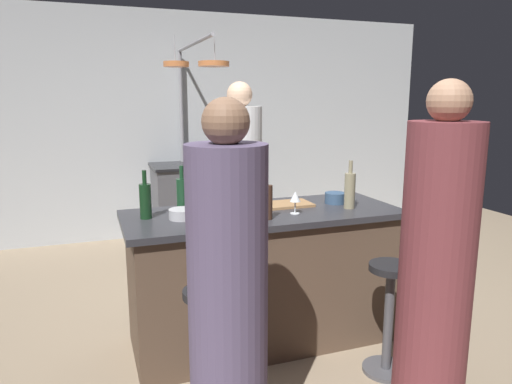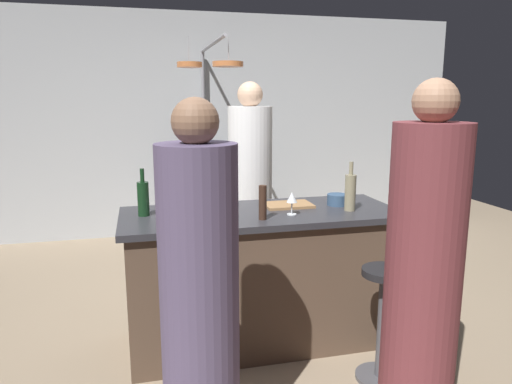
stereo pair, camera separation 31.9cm
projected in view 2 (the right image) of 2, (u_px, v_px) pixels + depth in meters
ground_plane at (261, 339)px, 3.25m from camera, size 9.00×9.00×0.00m
back_wall at (202, 125)px, 5.71m from camera, size 6.40×0.16×2.60m
kitchen_island at (261, 276)px, 3.16m from camera, size 1.80×0.72×0.90m
stove_range at (208, 201)px, 5.49m from camera, size 0.80×0.64×0.89m
chef at (250, 194)px, 4.06m from camera, size 0.37×0.37×1.76m
bar_stool_left at (193, 342)px, 2.46m from camera, size 0.28×0.28×0.68m
guest_left at (200, 301)px, 2.05m from camera, size 0.34×0.34×1.63m
bar_stool_right at (382, 319)px, 2.71m from camera, size 0.28×0.28×0.68m
guest_right at (423, 274)px, 2.27m from camera, size 0.36×0.36×1.71m
overhead_pot_rack at (210, 95)px, 4.76m from camera, size 0.60×1.52×2.17m
potted_plant at (407, 232)px, 4.77m from camera, size 0.36×0.36×0.52m
cutting_board at (288, 205)px, 3.22m from camera, size 0.32×0.22×0.02m
pepper_mill at (263, 203)px, 2.85m from camera, size 0.05×0.05×0.21m
wine_bottle_white at (350, 192)px, 3.07m from camera, size 0.07×0.07×0.32m
wine_bottle_red at (143, 198)px, 2.94m from camera, size 0.07×0.07×0.30m
wine_bottle_green at (181, 193)px, 3.08m from camera, size 0.07×0.07×0.30m
wine_glass_near_left_guest at (230, 191)px, 3.20m from camera, size 0.07×0.07×0.15m
wine_glass_near_right_guest at (292, 198)px, 2.96m from camera, size 0.07×0.07×0.15m
mixing_bowl_blue at (338, 200)px, 3.25m from camera, size 0.14×0.14×0.08m
mixing_bowl_steel at (179, 212)px, 2.93m from camera, size 0.17×0.17×0.06m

